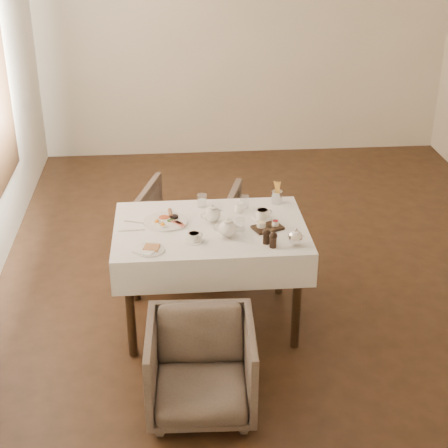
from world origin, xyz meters
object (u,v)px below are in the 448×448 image
at_px(table, 210,242).
at_px(armchair_near, 201,368).
at_px(teapot_centre, 212,213).
at_px(armchair_far, 189,229).
at_px(breakfast_plate, 166,221).

height_order(table, armchair_near, table).
distance_m(armchair_near, teapot_centre, 1.11).
xyz_separation_m(table, armchair_near, (-0.12, -0.88, -0.35)).
relative_size(table, armchair_far, 1.71).
relative_size(armchair_near, teapot_centre, 4.00).
bearing_deg(armchair_far, teapot_centre, 116.55).
distance_m(breakfast_plate, teapot_centre, 0.32).
bearing_deg(table, armchair_far, 98.32).
distance_m(armchair_near, breakfast_plate, 1.10).
xyz_separation_m(armchair_far, breakfast_plate, (-0.17, -0.71, 0.42)).
distance_m(table, teapot_centre, 0.20).
bearing_deg(teapot_centre, breakfast_plate, 153.89).
xyz_separation_m(table, armchair_far, (-0.12, 0.80, -0.30)).
height_order(armchair_far, breakfast_plate, breakfast_plate).
height_order(breakfast_plate, teapot_centre, teapot_centre).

